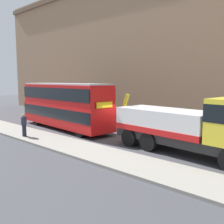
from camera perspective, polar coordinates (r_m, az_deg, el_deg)
ground_plane at (r=19.35m, az=2.04°, el=-5.86°), size 120.00×120.00×0.00m
near_kerb at (r=16.48m, az=-7.66°, el=-7.95°), size 60.00×2.80×0.15m
building_facade at (r=25.59m, az=14.16°, el=15.27°), size 60.00×1.50×16.00m
recovery_tow_truck at (r=15.41m, az=17.07°, el=-2.85°), size 10.22×3.33×3.67m
double_decker_bus at (r=23.23m, az=-10.60°, el=1.78°), size 11.17×3.40×4.06m
pedestrian_onlooker at (r=20.28m, az=-18.96°, el=-2.80°), size 0.45×0.47×1.71m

